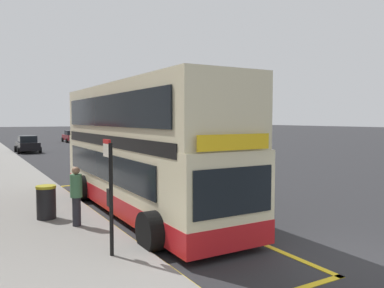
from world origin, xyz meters
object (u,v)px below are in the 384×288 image
parked_car_black_distant (28,144)px  litter_bin (46,202)px  bus_stop_sign (110,187)px  parked_car_maroon_behind (71,136)px  parked_car_grey_kerbside (106,142)px  pedestrian_further_back (76,194)px  double_decker_bus (142,153)px

parked_car_black_distant → litter_bin: bearing=84.8°
bus_stop_sign → litter_bin: bearing=99.9°
parked_car_maroon_behind → parked_car_black_distant: size_ratio=1.00×
bus_stop_sign → parked_car_maroon_behind: size_ratio=0.63×
parked_car_maroon_behind → parked_car_black_distant: same height
parked_car_grey_kerbside → pedestrian_further_back: (-9.84, -28.35, 0.28)m
parked_car_maroon_behind → pedestrian_further_back: size_ratio=2.43×
parked_car_maroon_behind → parked_car_black_distant: (-7.48, -14.66, 0.00)m
bus_stop_sign → parked_car_grey_kerbside: 32.65m
pedestrian_further_back → double_decker_bus: bearing=23.8°
bus_stop_sign → parked_car_grey_kerbside: size_ratio=0.63×
double_decker_bus → pedestrian_further_back: double_decker_bus is taller
parked_car_black_distant → litter_bin: parked_car_black_distant is taller
double_decker_bus → parked_car_black_distant: double_decker_bus is taller
parked_car_grey_kerbside → pedestrian_further_back: 30.01m
parked_car_black_distant → pedestrian_further_back: (-2.25, -28.64, 0.28)m
bus_stop_sign → pedestrian_further_back: (-0.09, 2.79, -0.62)m
bus_stop_sign → parked_car_grey_kerbside: (9.74, 31.14, -0.90)m
parked_car_maroon_behind → litter_bin: bearing=-104.1°
double_decker_bus → litter_bin: 3.42m
parked_car_black_distant → litter_bin: 27.50m
parked_car_grey_kerbside → pedestrian_further_back: pedestrian_further_back is taller
parked_car_maroon_behind → parked_car_grey_kerbside: same height
parked_car_black_distant → bus_stop_sign: bearing=86.9°
parked_car_maroon_behind → pedestrian_further_back: pedestrian_further_back is taller
bus_stop_sign → pedestrian_further_back: 2.86m
double_decker_bus → parked_car_maroon_behind: (7.23, 42.20, -1.26)m
double_decker_bus → litter_bin: double_decker_bus is taller
pedestrian_further_back → parked_car_maroon_behind: bearing=77.3°
double_decker_bus → bus_stop_sign: double_decker_bus is taller
parked_car_black_distant → pedestrian_further_back: 28.73m
parked_car_grey_kerbside → litter_bin: size_ratio=4.06×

